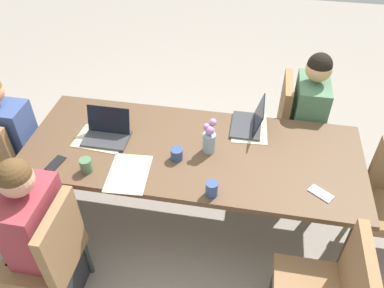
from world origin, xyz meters
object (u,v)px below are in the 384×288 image
at_px(coffee_mug_centre_left, 177,154).
at_px(phone_silver, 321,193).
at_px(chair_head_right_left_near, 2,158).
at_px(chair_far_left_far, 50,252).
at_px(laptop_head_right_left_near, 107,133).
at_px(person_far_left_far, 42,240).
at_px(coffee_mug_near_right, 86,165).
at_px(phone_black, 56,163).
at_px(coffee_mug_near_left, 212,189).
at_px(dining_table, 192,157).
at_px(laptop_near_left_mid, 250,122).
at_px(flower_vase, 209,138).
at_px(chair_near_left_mid, 295,122).
at_px(person_near_left_mid, 305,125).
at_px(person_head_right_left_near, 13,150).

xyz_separation_m(coffee_mug_centre_left, phone_silver, (-0.95, 0.16, -0.04)).
distance_m(chair_head_right_left_near, chair_far_left_far, 1.04).
relative_size(chair_head_right_left_near, laptop_head_right_left_near, 2.81).
distance_m(chair_far_left_far, person_far_left_far, 0.10).
xyz_separation_m(chair_far_left_far, laptop_head_right_left_near, (-0.12, -0.84, 0.29)).
bearing_deg(phone_silver, coffee_mug_near_right, -142.02).
bearing_deg(phone_black, coffee_mug_near_left, 97.65).
relative_size(dining_table, laptop_near_left_mid, 7.39).
xyz_separation_m(person_far_left_far, phone_black, (0.06, -0.45, 0.22)).
bearing_deg(laptop_near_left_mid, coffee_mug_near_right, 32.37).
relative_size(dining_table, phone_black, 15.78).
distance_m(coffee_mug_near_left, coffee_mug_near_right, 0.84).
relative_size(chair_head_right_left_near, chair_far_left_far, 1.00).
distance_m(laptop_near_left_mid, coffee_mug_near_left, 0.74).
height_order(chair_far_left_far, person_far_left_far, person_far_left_far).
xyz_separation_m(person_far_left_far, flower_vase, (-0.94, -0.77, 0.33)).
distance_m(chair_far_left_far, coffee_mug_near_right, 0.58).
bearing_deg(coffee_mug_near_left, coffee_mug_centre_left, -45.30).
bearing_deg(phone_black, laptop_head_right_left_near, 154.24).
height_order(chair_head_right_left_near, coffee_mug_near_left, chair_head_right_left_near).
xyz_separation_m(chair_far_left_far, coffee_mug_near_left, (-0.94, -0.43, 0.30)).
bearing_deg(coffee_mug_near_right, phone_black, -5.24).
bearing_deg(chair_near_left_mid, laptop_head_right_left_near, 28.14).
height_order(chair_near_left_mid, person_far_left_far, person_far_left_far).
bearing_deg(person_near_left_mid, person_head_right_left_near, 17.59).
xyz_separation_m(chair_near_left_mid, chair_far_left_far, (1.52, 1.58, 0.00)).
xyz_separation_m(laptop_head_right_left_near, coffee_mug_near_right, (0.02, 0.35, 0.00)).
bearing_deg(coffee_mug_near_right, laptop_near_left_mid, -147.63).
xyz_separation_m(dining_table, chair_head_right_left_near, (1.49, 0.09, -0.18)).
distance_m(person_near_left_mid, phone_black, 2.01).
distance_m(dining_table, flower_vase, 0.22).
xyz_separation_m(chair_near_left_mid, coffee_mug_centre_left, (0.86, 0.88, 0.29)).
relative_size(person_head_right_left_near, person_near_left_mid, 1.00).
distance_m(chair_far_left_far, coffee_mug_centre_left, 1.01).
height_order(laptop_near_left_mid, coffee_mug_near_right, laptop_near_left_mid).
height_order(person_head_right_left_near, phone_silver, person_head_right_left_near).
distance_m(flower_vase, laptop_head_right_left_near, 0.75).
bearing_deg(phone_silver, laptop_head_right_left_near, -155.27).
xyz_separation_m(person_near_left_mid, coffee_mug_near_right, (1.49, 1.04, 0.27)).
bearing_deg(person_far_left_far, phone_silver, -163.73).
bearing_deg(flower_vase, chair_far_left_far, 43.79).
bearing_deg(coffee_mug_near_left, flower_vase, -79.47).
bearing_deg(coffee_mug_near_left, chair_far_left_far, 24.43).
height_order(person_near_left_mid, flower_vase, person_near_left_mid).
distance_m(coffee_mug_near_left, coffee_mug_centre_left, 0.40).
xyz_separation_m(coffee_mug_near_left, coffee_mug_centre_left, (0.28, -0.28, -0.01)).
xyz_separation_m(chair_near_left_mid, phone_black, (1.65, 1.07, 0.25)).
xyz_separation_m(person_head_right_left_near, person_near_left_mid, (-2.28, -0.72, 0.00)).
xyz_separation_m(laptop_head_right_left_near, phone_black, (0.25, 0.33, -0.04)).
bearing_deg(coffee_mug_near_right, chair_head_right_left_near, -15.87).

